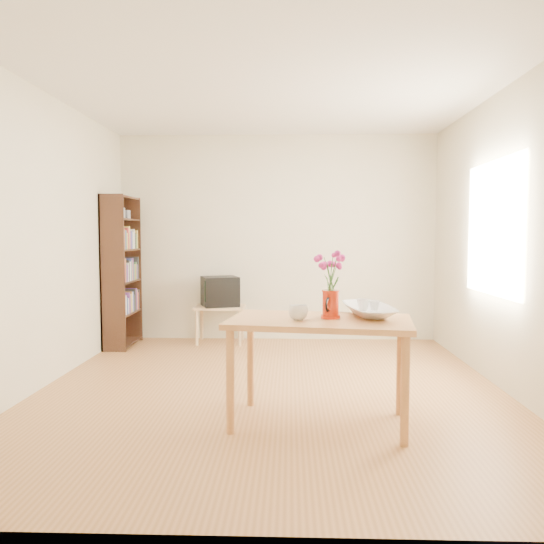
{
  "coord_description": "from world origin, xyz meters",
  "views": [
    {
      "loc": [
        0.16,
        -4.51,
        1.34
      ],
      "look_at": [
        0.0,
        0.3,
        1.0
      ],
      "focal_mm": 35.0,
      "sensor_mm": 36.0,
      "label": 1
    }
  ],
  "objects_px": {
    "table": "(320,332)",
    "bowl": "(369,285)",
    "pitcher": "(330,305)",
    "television": "(220,291)",
    "mug": "(298,313)"
  },
  "relations": [
    {
      "from": "table",
      "to": "bowl",
      "type": "height_order",
      "value": "bowl"
    },
    {
      "from": "pitcher",
      "to": "bowl",
      "type": "height_order",
      "value": "bowl"
    },
    {
      "from": "table",
      "to": "bowl",
      "type": "xyz_separation_m",
      "value": [
        0.36,
        0.17,
        0.31
      ]
    },
    {
      "from": "table",
      "to": "pitcher",
      "type": "relative_size",
      "value": 6.53
    },
    {
      "from": "table",
      "to": "television",
      "type": "distance_m",
      "value": 3.0
    },
    {
      "from": "table",
      "to": "television",
      "type": "height_order",
      "value": "television"
    },
    {
      "from": "bowl",
      "to": "mug",
      "type": "bearing_deg",
      "value": -155.9
    },
    {
      "from": "pitcher",
      "to": "mug",
      "type": "relative_size",
      "value": 1.56
    },
    {
      "from": "bowl",
      "to": "television",
      "type": "bearing_deg",
      "value": 118.59
    },
    {
      "from": "table",
      "to": "mug",
      "type": "relative_size",
      "value": 10.17
    },
    {
      "from": "bowl",
      "to": "television",
      "type": "height_order",
      "value": "bowl"
    },
    {
      "from": "mug",
      "to": "television",
      "type": "height_order",
      "value": "mug"
    },
    {
      "from": "mug",
      "to": "bowl",
      "type": "bearing_deg",
      "value": -146.7
    },
    {
      "from": "pitcher",
      "to": "mug",
      "type": "distance_m",
      "value": 0.25
    },
    {
      "from": "table",
      "to": "bowl",
      "type": "bearing_deg",
      "value": 33.6
    }
  ]
}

